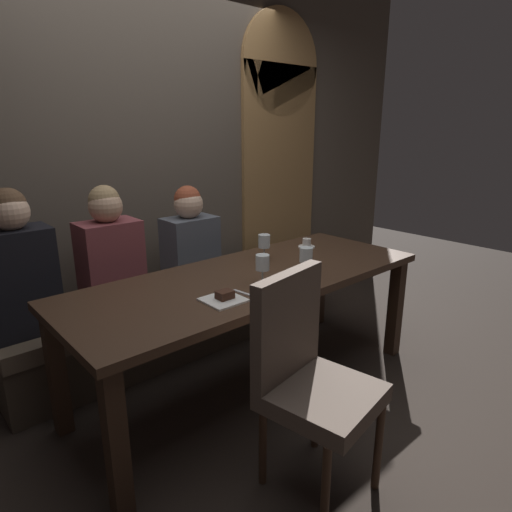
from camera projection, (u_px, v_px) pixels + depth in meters
ground at (252, 385)px, 2.77m from camera, size 9.00×9.00×0.00m
back_wall_tiled at (142, 136)px, 3.22m from camera, size 6.00×0.12×3.00m
arched_door at (280, 149)px, 4.07m from camera, size 0.90×0.05×2.55m
dining_table at (252, 288)px, 2.58m from camera, size 2.20×0.84×0.74m
banquette_bench at (189, 318)px, 3.21m from camera, size 2.50×0.44×0.45m
chair_near_side at (308, 370)px, 1.90m from camera, size 0.51×0.51×0.98m
diner_redhead at (18, 267)px, 2.39m from camera, size 0.36×0.24×0.81m
diner_bearded at (110, 253)px, 2.70m from camera, size 0.36×0.24×0.79m
diner_far_end at (190, 241)px, 3.08m from camera, size 0.36×0.24×0.73m
wine_glass_end_right at (263, 263)px, 2.38m from camera, size 0.08×0.08×0.16m
wine_glass_center_back at (264, 242)px, 2.82m from camera, size 0.08×0.08×0.16m
wine_glass_near_right at (306, 256)px, 2.52m from camera, size 0.08×0.08×0.16m
espresso_cup at (307, 244)px, 3.13m from camera, size 0.12×0.12×0.06m
dessert_plate at (224, 298)px, 2.17m from camera, size 0.19×0.19×0.05m
fork_on_table at (246, 294)px, 2.25m from camera, size 0.04×0.17×0.01m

